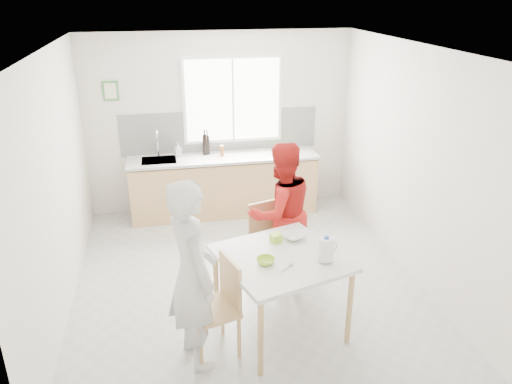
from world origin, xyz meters
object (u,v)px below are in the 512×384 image
Objects in this scene: dining_table at (281,264)px; wine_bottle_a at (205,144)px; person_red at (281,213)px; bowl_green at (266,261)px; wine_bottle_b at (207,144)px; chair_left at (218,303)px; chair_far at (270,241)px; milk_jug at (326,249)px; person_white at (192,275)px; bowl_white at (294,236)px.

wine_bottle_a reaches higher than dining_table.
person_red is 9.67× the size of bowl_green.
bowl_green is 0.59× the size of wine_bottle_b.
wine_bottle_a reaches higher than chair_left.
chair_far is at bearing 128.80° from chair_left.
wine_bottle_b reaches higher than milk_jug.
person_red is 1.17m from milk_jug.
wine_bottle_b is (0.26, 3.32, 0.54)m from chair_left.
person_white reaches higher than person_red.
milk_jug reaches higher than bowl_white.
person_red is 6.84× the size of milk_jug.
wine_bottle_b is (-0.48, 2.23, 0.52)m from chair_far.
person_red reaches higher than chair_left.
bowl_green is at bearing 52.39° from person_red.
person_white reaches higher than dining_table.
chair_far is at bearing -76.54° from wine_bottle_a.
person_red is at bearing 126.17° from chair_left.
person_white reaches higher than wine_bottle_a.
bowl_white reaches higher than dining_table.
bowl_green is 0.55× the size of wine_bottle_a.
person_red is at bearing 88.53° from bowl_white.
bowl_green is (0.47, 0.09, 0.35)m from chair_left.
person_red reaches higher than chair_far.
person_white is at bearing -151.51° from bowl_white.
chair_far is at bearing -56.93° from person_white.
chair_far is at bearing 74.74° from bowl_green.
person_red is 0.65m from bowl_white.
dining_table is 0.82× the size of person_red.
person_red is 5.66× the size of wine_bottle_b.
chair_left reaches higher than dining_table.
person_red reaches higher than milk_jug.
chair_left reaches higher than bowl_green.
dining_table is 4.33× the size of wine_bottle_a.
wine_bottle_b is at bearing 102.20° from bowl_white.
bowl_white is 0.89× the size of milk_jug.
chair_far is 0.67m from bowl_white.
milk_jug is (0.30, -1.07, 0.44)m from chair_far.
milk_jug is (0.39, -0.18, 0.22)m from dining_table.
person_red reaches higher than wine_bottle_b.
person_white is (-0.23, -0.07, 0.38)m from chair_left.
person_red reaches higher than bowl_white.
wine_bottle_a reaches higher than bowl_green.
milk_jug is 3.39m from wine_bottle_b.
milk_jug reaches higher than bowl_green.
chair_far is at bearing 101.91° from bowl_white.
person_red is at bearing 69.27° from bowl_green.
person_red reaches higher than bowl_green.
wine_bottle_b reaches higher than dining_table.
bowl_white is at bearing -77.80° from wine_bottle_b.
person_red is (0.14, 0.08, 0.30)m from chair_far.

